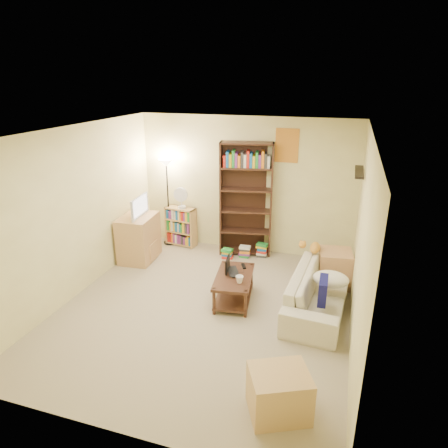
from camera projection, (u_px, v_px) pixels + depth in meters
The scene contains 19 objects.
room at pixel (203, 201), 5.18m from camera, with size 4.50×4.54×2.52m.
sofa at pixel (319, 291), 5.66m from camera, with size 0.87×1.93×0.55m, color beige.
navy_pillow at pixel (323, 290), 5.19m from camera, with size 0.36×0.11×0.32m, color #121351.
cream_blanket at pixel (331, 279), 5.58m from camera, with size 0.51×0.36×0.22m, color white.
tabby_cat at pixel (313, 247), 6.25m from camera, with size 0.43×0.18×0.15m.
coffee_table at pixel (234, 285), 5.86m from camera, with size 0.64×0.99×0.41m.
laptop at pixel (237, 272), 5.89m from camera, with size 0.37×0.43×0.03m, color black.
laptop_screen at pixel (228, 264), 5.87m from camera, with size 0.01×0.31×0.21m, color white.
mug at pixel (239, 279), 5.59m from camera, with size 0.14×0.14×0.10m, color white.
tv_remote at pixel (244, 266), 6.07m from camera, with size 0.05×0.17×0.02m, color black.
tv_stand at pixel (139, 238), 7.17m from camera, with size 0.55×0.77×0.82m, color tan.
television at pixel (136, 206), 6.96m from camera, with size 0.13×0.64×0.37m, color black.
tall_bookshelf at pixel (246, 197), 7.17m from camera, with size 0.98×0.49×2.08m.
short_bookshelf at pixel (181, 226), 7.79m from camera, with size 0.62×0.32×0.77m.
desk_fan at pixel (181, 197), 7.52m from camera, with size 0.27×0.15×0.42m.
floor_lamp at pixel (167, 177), 7.52m from camera, with size 0.29×0.29×1.69m.
side_table at pixel (334, 268), 6.32m from camera, with size 0.50×0.50×0.57m, color tan.
end_cabinet at pixel (279, 393), 3.89m from camera, with size 0.57×0.47×0.47m, color tan.
book_stacks at pixel (247, 251), 7.34m from camera, with size 0.79×0.42×0.25m.
Camera 1 is at (1.74, -4.65, 3.14)m, focal length 32.00 mm.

